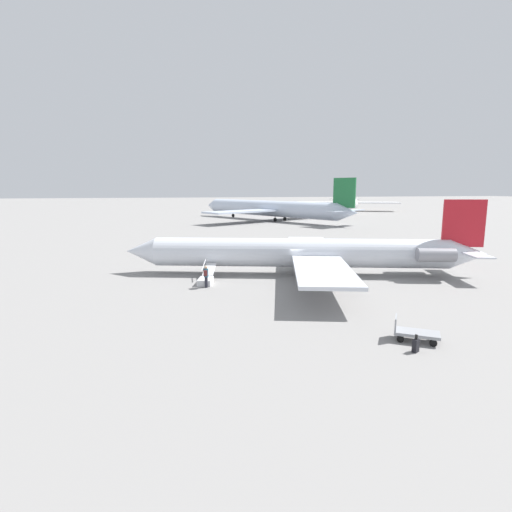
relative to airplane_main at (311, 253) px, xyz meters
name	(u,v)px	position (x,y,z in m)	size (l,w,h in m)	color
ground_plane	(300,274)	(0.94, -0.26, -2.03)	(600.00, 600.00, 0.00)	gray
airplane_main	(311,253)	(0.00, 0.00, 0.00)	(32.06, 24.93, 6.81)	silver
airplane_far_center	(271,208)	(-11.85, -60.17, 0.88)	(35.91, 45.11, 9.80)	silver
airplane_taxiing_distant	(347,202)	(-47.16, -92.94, 1.18)	(34.20, 43.93, 10.77)	white
boarding_stairs	(206,279)	(9.59, 1.29, -1.66)	(2.05, 4.14, 1.70)	silver
passenger	(206,275)	(9.73, 2.77, -1.03)	(0.41, 0.56, 1.74)	#23232D
luggage_cart	(414,332)	(0.35, 16.30, -1.57)	(2.44, 2.13, 1.22)	gray
suitcase	(416,345)	(1.11, 17.57, -1.70)	(0.42, 0.38, 0.88)	black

